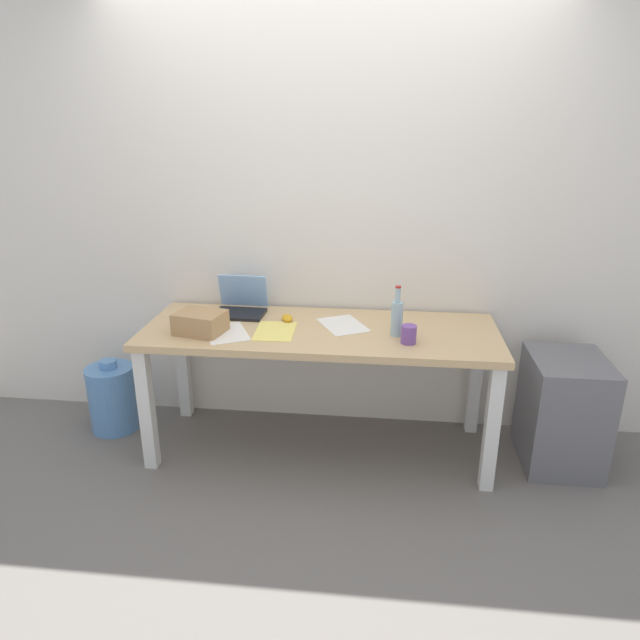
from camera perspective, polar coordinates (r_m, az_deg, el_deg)
The scene contains 13 objects.
ground_plane at distance 3.47m, azimuth 0.00°, elevation -12.52°, with size 8.00×8.00×0.00m, color slate.
back_wall at distance 3.38m, azimuth 0.79°, elevation 10.40°, with size 5.20×0.08×2.60m, color silver.
desk at distance 3.16m, azimuth 0.00°, elevation -2.48°, with size 1.94×0.71×0.75m.
laptop_left at distance 3.39m, azimuth -7.93°, elevation 1.44°, with size 0.30×0.24×0.22m.
beer_bottle at distance 3.02m, azimuth 7.70°, elevation 0.30°, with size 0.06×0.06×0.27m.
computer_mouse at distance 3.25m, azimuth -3.30°, elevation 0.21°, with size 0.06×0.10×0.03m, color gold.
cardboard_box at distance 3.12m, azimuth -11.88°, elevation -0.24°, with size 0.25×0.19×0.12m, color tan.
coffee_mug at distance 2.95m, azimuth 8.86°, elevation -1.43°, with size 0.08×0.08×0.10m, color #724799.
paper_sheet_near_back at distance 3.18m, azimuth 2.32°, elevation -0.50°, with size 0.21×0.30×0.00m, color white.
paper_sheet_front_left at distance 3.10m, azimuth -9.36°, elevation -1.28°, with size 0.21×0.30×0.00m, color white.
paper_yellow_folder at distance 3.10m, azimuth -4.52°, elevation -1.11°, with size 0.21×0.30×0.00m, color #F4E06B.
water_cooler_jug at distance 3.78m, azimuth -20.02°, elevation -7.30°, with size 0.29×0.29×0.46m.
filing_cabinet at distance 3.45m, azimuth 23.08°, elevation -8.41°, with size 0.40×0.48×0.63m, color slate.
Camera 1 is at (0.33, -2.91, 1.86)m, focal length 32.00 mm.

